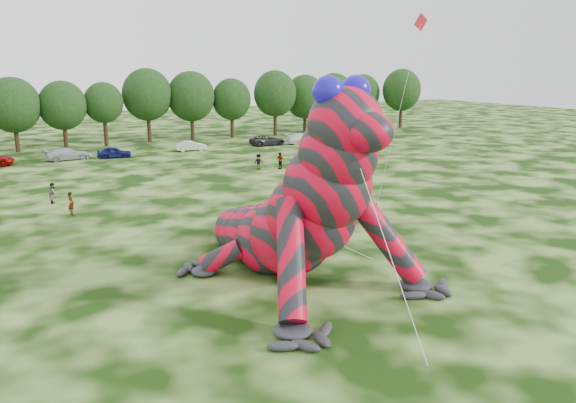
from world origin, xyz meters
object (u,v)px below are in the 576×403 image
at_px(tree_10, 148,105).
at_px(spectator_1, 53,193).
at_px(tree_15, 334,102).
at_px(flying_kite, 418,35).
at_px(car_6, 267,140).
at_px(tree_11, 191,106).
at_px(car_4, 114,152).
at_px(tree_12, 232,108).
at_px(car_5, 191,146).
at_px(spectator_2, 259,162).
at_px(spectator_3, 280,161).
at_px(tree_16, 362,101).
at_px(car_3, 67,154).
at_px(tree_14, 305,104).
at_px(car_7, 304,139).
at_px(tree_8, 63,115).
at_px(tree_17, 401,98).
at_px(tree_13, 275,103).
at_px(spectator_0, 71,204).
at_px(inflatable_gecko, 273,176).
at_px(tree_9, 104,114).
at_px(tree_7, 14,115).

bearing_deg(tree_10, spectator_1, -116.31).
bearing_deg(tree_15, flying_kite, -116.32).
height_order(car_6, spectator_1, spectator_1).
distance_m(tree_15, spectator_1, 57.89).
xyz_separation_m(tree_11, car_4, (-13.94, -12.09, -4.36)).
height_order(tree_12, car_5, tree_12).
xyz_separation_m(car_5, spectator_2, (1.98, -16.48, 0.17)).
relative_size(spectator_2, spectator_3, 0.92).
xyz_separation_m(tree_11, car_6, (7.13, -10.94, -4.34)).
relative_size(tree_16, car_3, 1.87).
relative_size(tree_10, tree_14, 1.12).
height_order(car_4, car_6, car_6).
height_order(tree_16, car_7, tree_16).
xyz_separation_m(tree_15, car_3, (-43.83, -10.67, -4.09)).
distance_m(tree_14, car_3, 40.71).
relative_size(tree_8, tree_17, 0.87).
bearing_deg(tree_15, tree_13, -176.75).
distance_m(tree_16, car_7, 23.74).
relative_size(tree_16, spectator_0, 5.28).
height_order(inflatable_gecko, car_5, inflatable_gecko).
distance_m(tree_9, tree_11, 12.77).
bearing_deg(tree_9, tree_8, -176.11).
xyz_separation_m(flying_kite, tree_11, (-1.11, 48.09, -7.88)).
bearing_deg(tree_14, spectator_1, -141.73).
bearing_deg(tree_10, spectator_2, -80.97).
xyz_separation_m(tree_7, car_3, (4.73, -9.71, -4.01)).
distance_m(tree_12, spectator_2, 28.39).
bearing_deg(tree_9, spectator_2, -67.96).
height_order(inflatable_gecko, car_6, inflatable_gecko).
xyz_separation_m(tree_7, car_6, (31.00, -9.55, -4.04)).
bearing_deg(spectator_2, car_3, 134.05).
xyz_separation_m(flying_kite, tree_8, (-19.11, 46.88, -8.44)).
relative_size(inflatable_gecko, car_6, 4.15).
relative_size(flying_kite, car_6, 2.89).
height_order(spectator_1, spectator_3, spectator_3).
bearing_deg(tree_7, tree_17, -0.13).
relative_size(tree_7, tree_12, 1.06).
bearing_deg(car_3, tree_14, -79.65).
relative_size(tree_14, spectator_3, 5.17).
height_order(tree_7, car_4, tree_7).
relative_size(tree_8, car_5, 2.23).
height_order(tree_17, car_7, tree_17).
relative_size(tree_10, car_6, 2.09).
height_order(inflatable_gecko, tree_16, inflatable_gecko).
bearing_deg(flying_kite, tree_12, 83.86).
xyz_separation_m(car_4, spectator_0, (-8.25, -25.76, 0.21)).
relative_size(car_5, car_7, 0.77).
bearing_deg(spectator_1, tree_11, -22.52).
bearing_deg(tree_9, car_7, -24.02).
relative_size(tree_10, tree_12, 1.17).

